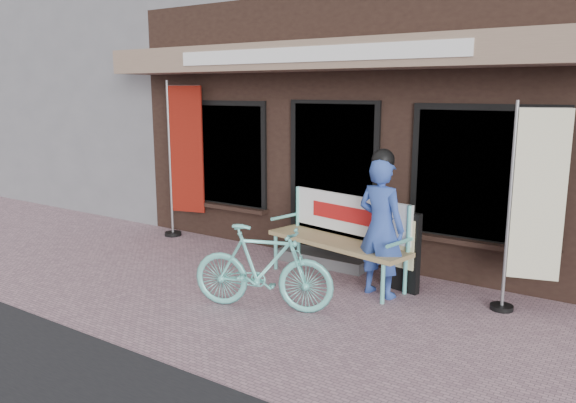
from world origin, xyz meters
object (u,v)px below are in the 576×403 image
Objects in this scene: bench at (342,231)px; bicycle at (263,268)px; nobori_cream at (533,207)px; person at (381,225)px; nobori_red at (184,158)px; menu_stand at (401,250)px.

bicycle is (-0.23, -1.34, -0.15)m from bench.
person is at bearing 178.82° from nobori_cream.
nobori_red is (-3.69, 0.67, 0.45)m from person.
person reaches higher than bicycle.
person is 3.78m from nobori_red.
nobori_cream is (2.37, 1.48, 0.69)m from bicycle.
person reaches higher than bench.
person is at bearing -9.93° from bench.
menu_stand is at bearing -20.48° from nobori_red.
person is 1.10× the size of bicycle.
nobori_cream is at bearing 23.51° from person.
bench is 1.37m from bicycle.
nobori_red reaches higher than menu_stand.
nobori_red is at bearing 39.03° from bicycle.
nobori_red is at bearing 179.05° from person.
person reaches higher than menu_stand.
nobori_red is at bearing -176.16° from bench.
person is 0.76× the size of nobori_cream.
person is 0.68× the size of nobori_red.
bench is 3.16m from nobori_red.
bench is 0.81× the size of nobori_red.
menu_stand is (3.83, -0.39, -0.79)m from nobori_red.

